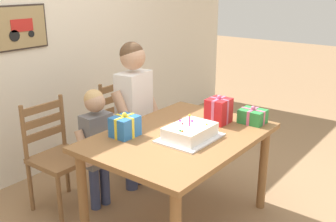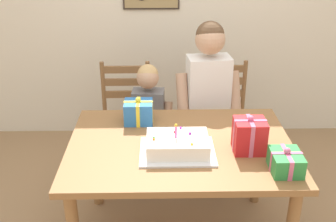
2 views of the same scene
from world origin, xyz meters
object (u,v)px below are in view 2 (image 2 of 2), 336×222
dining_table (180,157)px  gift_box_red_large (286,162)px  gift_box_corner_small (249,136)px  chair_right (223,118)px  gift_box_beside_cake (139,112)px  child_younger (149,115)px  chair_left (126,118)px  child_older (208,91)px  birthday_cake (177,145)px

dining_table → gift_box_red_large: (0.56, -0.31, 0.15)m
gift_box_corner_small → chair_right: size_ratio=0.25×
gift_box_beside_cake → child_younger: 0.43m
chair_left → child_older: size_ratio=0.68×
dining_table → chair_left: chair_left is taller
chair_right → gift_box_corner_small: bearing=-90.8°
child_older → child_younger: size_ratio=1.31×
gift_box_red_large → gift_box_beside_cake: gift_box_beside_cake is taller
gift_box_beside_cake → gift_box_red_large: bearing=-36.5°
gift_box_corner_small → chair_left: size_ratio=0.25×
dining_table → chair_left: 1.04m
gift_box_corner_small → child_younger: size_ratio=0.23×
dining_table → chair_left: (-0.42, 0.94, -0.19)m
gift_box_beside_cake → child_older: child_older is taller
gift_box_beside_cake → chair_right: 1.00m
birthday_cake → chair_right: (0.44, 1.04, -0.33)m
child_older → child_younger: bearing=179.9°
gift_box_corner_small → chair_right: gift_box_corner_small is taller
chair_left → gift_box_corner_small: bearing=-51.6°
gift_box_beside_cake → child_older: 0.63m
gift_box_beside_cake → chair_right: (0.68, 0.64, -0.36)m
chair_right → gift_box_red_large: bearing=-83.4°
gift_box_corner_small → child_younger: bearing=128.7°
gift_box_red_large → chair_left: chair_left is taller
chair_right → child_younger: size_ratio=0.89×
child_younger → chair_left: bearing=127.5°
gift_box_red_large → child_older: bearing=108.0°
gift_box_red_large → dining_table: bearing=151.0°
gift_box_corner_small → child_older: (-0.16, 0.76, -0.03)m
dining_table → birthday_cake: 0.18m
gift_box_corner_small → child_older: 0.78m
chair_left → birthday_cake: bearing=-69.4°
gift_box_red_large → gift_box_corner_small: (-0.16, 0.22, 0.04)m
gift_box_red_large → child_younger: (-0.77, 0.98, -0.18)m
chair_left → child_younger: 0.37m
gift_box_corner_small → child_younger: (-0.61, 0.76, -0.23)m
birthday_cake → gift_box_beside_cake: bearing=121.1°
chair_left → child_younger: (0.20, -0.26, 0.16)m
gift_box_red_large → child_younger: 1.26m
gift_box_red_large → gift_box_beside_cake: size_ratio=1.04×
gift_box_corner_small → birthday_cake: bearing=-177.8°
birthday_cake → gift_box_beside_cake: (-0.25, 0.41, 0.03)m
gift_box_corner_small → child_older: bearing=101.8°
gift_box_red_large → birthday_cake: bearing=160.6°
child_older → gift_box_red_large: bearing=-72.0°
chair_left → chair_right: bearing=-0.0°
gift_box_corner_small → chair_left: 1.36m
dining_table → chair_left: size_ratio=1.49×
child_older → chair_left: bearing=158.0°
gift_box_corner_small → chair_left: gift_box_corner_small is taller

